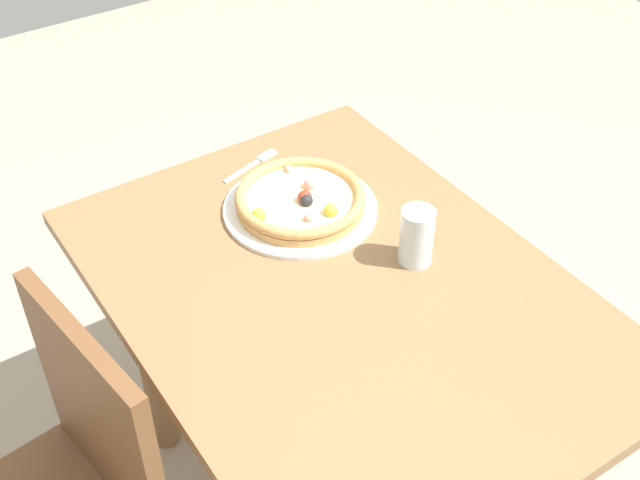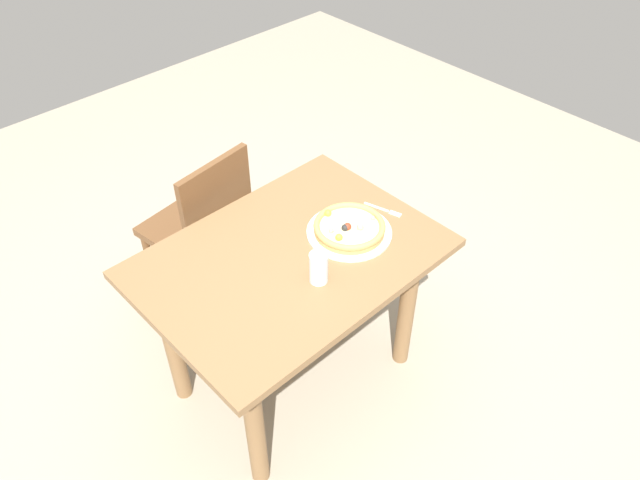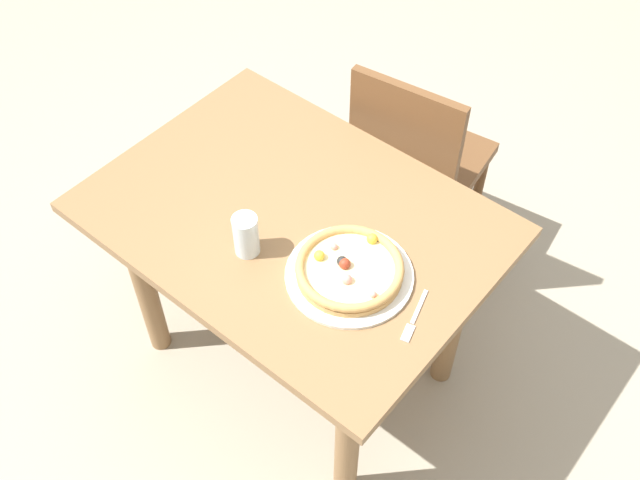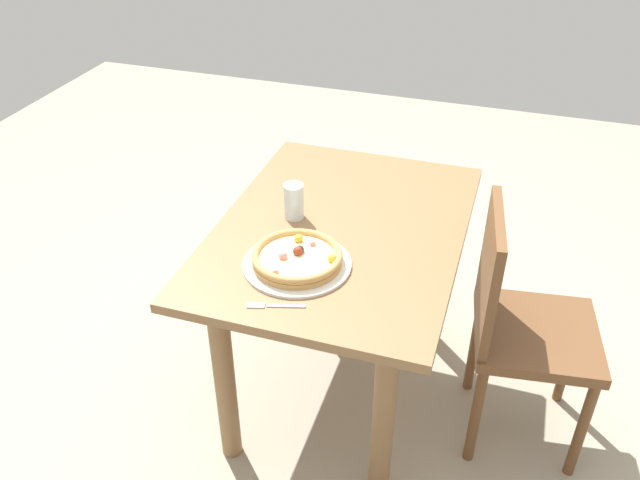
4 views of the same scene
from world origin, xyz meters
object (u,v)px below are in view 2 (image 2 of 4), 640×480
Objects in this scene: pizza at (349,227)px; fork at (386,210)px; drinking_glass at (319,268)px; dining_table at (291,281)px; plate at (349,232)px; chair_near at (204,226)px.

fork is (-0.21, 0.01, -0.03)m from pizza.
pizza is 2.27× the size of drinking_glass.
drinking_glass is at bearing 21.78° from pizza.
dining_table is 3.33× the size of plate.
chair_near is (-0.01, -0.62, -0.11)m from dining_table.
chair_near reaches higher than drinking_glass.
chair_near reaches higher than fork.
plate is at bearing 165.31° from dining_table.
dining_table is at bearing -98.54° from chair_near.
chair_near is at bearing -162.95° from fork.
drinking_glass is (0.02, 0.79, 0.31)m from chair_near.
plate is 0.21m from fork.
plate is 0.29m from drinking_glass.
plate is 1.19× the size of pizza.
dining_table is 0.48m from fork.
pizza is at bearing -78.23° from chair_near.
chair_near is 0.86m from fork.
drinking_glass reaches higher than plate.
pizza is at bearing -26.29° from plate.
chair_near is 2.69× the size of plate.
plate is 2.71× the size of drinking_glass.
pizza is (0.00, -0.00, 0.03)m from plate.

